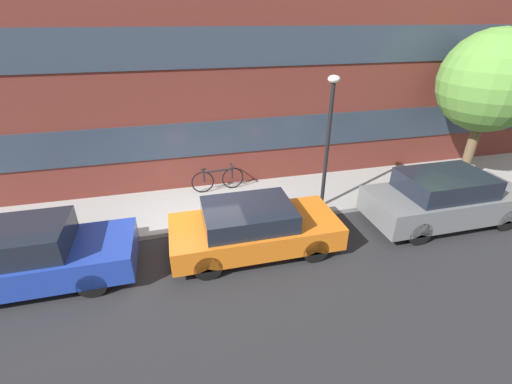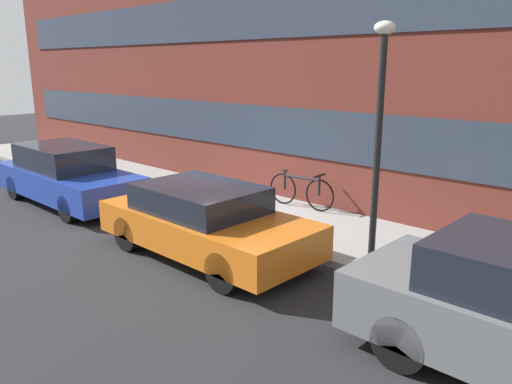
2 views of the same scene
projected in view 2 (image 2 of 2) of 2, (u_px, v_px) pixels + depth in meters
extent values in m
plane|color=#232326|center=(207.00, 227.00, 10.39)|extent=(56.00, 56.00, 0.00)
cube|color=gray|center=(251.00, 211.00, 11.30)|extent=(28.00, 2.62, 0.13)
cube|color=maroon|center=(303.00, 32.00, 11.56)|extent=(28.00, 0.90, 8.07)
cube|color=#2D3847|center=(288.00, 131.00, 11.78)|extent=(25.76, 0.04, 1.10)
cube|color=#2D3847|center=(290.00, 12.00, 11.13)|extent=(25.76, 0.04, 1.10)
cube|color=#1E3899|center=(69.00, 182.00, 12.08)|extent=(4.49, 1.68, 0.63)
cube|color=black|center=(63.00, 157.00, 12.05)|extent=(2.33, 1.48, 0.57)
cylinder|color=black|center=(128.00, 196.00, 11.74)|extent=(0.60, 0.18, 0.60)
cylinder|color=black|center=(68.00, 209.00, 10.68)|extent=(0.60, 0.18, 0.60)
cylinder|color=black|center=(71.00, 178.00, 13.59)|extent=(0.60, 0.18, 0.60)
cylinder|color=black|center=(15.00, 188.00, 12.53)|extent=(0.60, 0.18, 0.60)
cube|color=#D16619|center=(207.00, 228.00, 8.73)|extent=(4.09, 1.79, 0.57)
cube|color=black|center=(200.00, 198.00, 8.71)|extent=(2.13, 1.58, 0.45)
cylinder|color=black|center=(292.00, 244.00, 8.51)|extent=(0.64, 0.18, 0.64)
cylinder|color=black|center=(223.00, 272.00, 7.37)|extent=(0.64, 0.18, 0.64)
cylinder|color=black|center=(196.00, 215.00, 10.19)|extent=(0.64, 0.18, 0.64)
cylinder|color=black|center=(127.00, 234.00, 9.05)|extent=(0.64, 0.18, 0.64)
cylinder|color=black|center=(458.00, 295.00, 6.61)|extent=(0.66, 0.18, 0.66)
cylinder|color=black|center=(400.00, 343.00, 5.47)|extent=(0.66, 0.18, 0.66)
cylinder|color=red|center=(107.00, 182.00, 13.73)|extent=(0.32, 0.32, 0.04)
cylinder|color=red|center=(106.00, 171.00, 13.66)|extent=(0.22, 0.22, 0.59)
sphere|color=red|center=(105.00, 159.00, 13.57)|extent=(0.23, 0.23, 0.23)
cylinder|color=red|center=(102.00, 168.00, 13.77)|extent=(0.18, 0.09, 0.09)
cylinder|color=red|center=(110.00, 170.00, 13.51)|extent=(0.18, 0.09, 0.09)
torus|color=black|center=(320.00, 195.00, 10.99)|extent=(0.73, 0.10, 0.73)
torus|color=black|center=(283.00, 189.00, 11.60)|extent=(0.73, 0.10, 0.73)
cylinder|color=black|center=(301.00, 178.00, 11.22)|extent=(0.95, 0.13, 0.06)
cylinder|color=black|center=(285.00, 180.00, 11.52)|extent=(0.06, 0.06, 0.41)
cylinder|color=black|center=(319.00, 186.00, 10.96)|extent=(0.06, 0.06, 0.41)
ellipsoid|color=black|center=(285.00, 170.00, 11.46)|extent=(0.21, 0.10, 0.05)
cylinder|color=black|center=(320.00, 176.00, 10.90)|extent=(0.08, 0.44, 0.05)
cylinder|color=black|center=(377.00, 155.00, 7.78)|extent=(0.11, 0.11, 3.59)
ellipsoid|color=silver|center=(385.00, 28.00, 7.31)|extent=(0.32, 0.32, 0.20)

